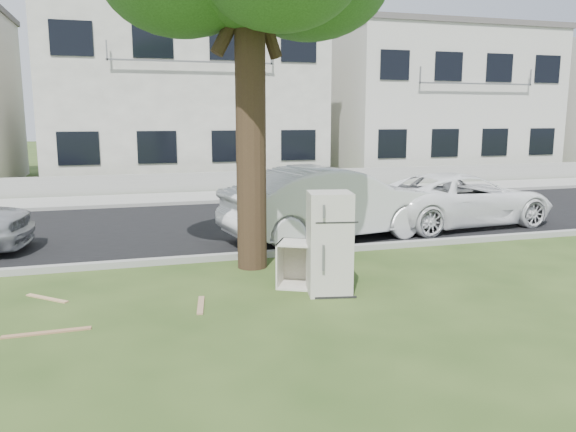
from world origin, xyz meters
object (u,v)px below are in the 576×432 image
object	(u,v)px
fridge	(329,243)
car_right	(461,199)
car_center	(333,203)
cabinet	(308,265)

from	to	relation	value
fridge	car_right	xyz separation A→B (m)	(5.16, 4.31, -0.13)
car_center	car_right	distance (m)	3.75
cabinet	fridge	bearing A→B (deg)	-35.09
fridge	car_right	distance (m)	6.73
fridge	cabinet	world-z (taller)	fridge
car_right	car_center	bearing A→B (deg)	93.55
car_center	car_right	xyz separation A→B (m)	(3.70, 0.60, -0.15)
fridge	cabinet	size ratio (longest dim) A/B	1.69
cabinet	car_right	distance (m)	6.65
cabinet	car_center	world-z (taller)	car_center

